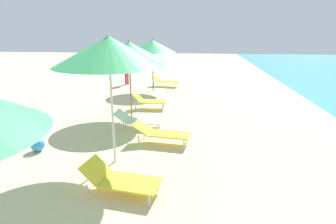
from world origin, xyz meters
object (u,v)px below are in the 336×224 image
(lounger_third_shoreside, at_px, (161,132))
(lounger_farthest_shoreside, at_px, (165,81))
(umbrella_fourth, at_px, (129,52))
(lounger_fourth_shoreside, at_px, (149,100))
(beach_ball, at_px, (37,145))
(umbrella_third, at_px, (109,51))
(umbrella_farthest, at_px, (153,46))
(person_walking_near, at_px, (126,68))
(lounger_fourth_inland, at_px, (138,120))
(lounger_third_inland, at_px, (120,179))

(lounger_third_shoreside, height_order, lounger_farthest_shoreside, lounger_farthest_shoreside)
(umbrella_fourth, height_order, lounger_fourth_shoreside, umbrella_fourth)
(beach_ball, bearing_deg, umbrella_third, -10.39)
(lounger_fourth_shoreside, relative_size, umbrella_farthest, 0.50)
(lounger_third_shoreside, relative_size, umbrella_farthest, 0.62)
(lounger_third_shoreside, xyz_separation_m, lounger_farthest_shoreside, (-0.82, 8.07, -0.00))
(lounger_third_shoreside, distance_m, umbrella_fourth, 3.31)
(lounger_third_shoreside, bearing_deg, beach_ball, -156.01)
(lounger_third_shoreside, height_order, person_walking_near, person_walking_near)
(lounger_fourth_shoreside, relative_size, lounger_fourth_inland, 0.87)
(lounger_fourth_inland, bearing_deg, lounger_third_shoreside, -53.20)
(lounger_third_inland, bearing_deg, person_walking_near, 112.31)
(umbrella_third, bearing_deg, umbrella_fourth, 96.80)
(umbrella_farthest, relative_size, beach_ball, 7.42)
(beach_ball, bearing_deg, umbrella_farthest, 77.06)
(lounger_fourth_shoreside, relative_size, beach_ball, 3.74)
(umbrella_farthest, bearing_deg, person_walking_near, 137.30)
(umbrella_third, distance_m, lounger_fourth_shoreside, 5.21)
(umbrella_farthest, xyz_separation_m, lounger_farthest_shoreside, (0.45, 1.25, -1.90))
(person_walking_near, bearing_deg, umbrella_fourth, -131.19)
(lounger_fourth_inland, height_order, lounger_farthest_shoreside, lounger_farthest_shoreside)
(lounger_third_shoreside, bearing_deg, umbrella_farthest, 108.71)
(lounger_fourth_inland, xyz_separation_m, lounger_farthest_shoreside, (0.05, 6.89, 0.04))
(lounger_fourth_shoreside, distance_m, lounger_farthest_shoreside, 4.60)
(lounger_fourth_inland, bearing_deg, beach_ball, -136.25)
(umbrella_third, xyz_separation_m, beach_ball, (-2.11, 0.39, -2.36))
(lounger_third_inland, bearing_deg, lounger_farthest_shoreside, 101.10)
(lounger_third_inland, xyz_separation_m, beach_ball, (-2.58, 1.64, -0.10))
(person_walking_near, distance_m, beach_ball, 9.32)
(lounger_third_shoreside, bearing_deg, umbrella_third, -118.31)
(lounger_third_shoreside, height_order, umbrella_farthest, umbrella_farthest)
(lounger_fourth_shoreside, xyz_separation_m, umbrella_farthest, (-0.35, 3.35, 1.88))
(umbrella_third, height_order, umbrella_fourth, umbrella_third)
(lounger_third_shoreside, bearing_deg, umbrella_fourth, 128.37)
(person_walking_near, bearing_deg, umbrella_third, -134.25)
(beach_ball, bearing_deg, lounger_farthest_shoreside, 76.08)
(beach_ball, bearing_deg, lounger_third_shoreside, 15.84)
(lounger_third_shoreside, bearing_deg, person_walking_near, 117.84)
(umbrella_fourth, xyz_separation_m, umbrella_farthest, (0.08, 4.51, -0.06))
(lounger_third_inland, relative_size, person_walking_near, 1.01)
(lounger_third_shoreside, distance_m, lounger_fourth_inland, 1.47)
(umbrella_third, relative_size, beach_ball, 8.45)
(lounger_fourth_inland, distance_m, lounger_farthest_shoreside, 6.89)
(umbrella_third, height_order, umbrella_farthest, umbrella_third)
(lounger_third_shoreside, xyz_separation_m, lounger_third_inland, (-0.45, -2.50, -0.03))
(umbrella_fourth, bearing_deg, umbrella_farthest, 89.03)
(umbrella_third, bearing_deg, person_walking_near, 102.21)
(lounger_third_inland, distance_m, umbrella_farthest, 9.55)
(umbrella_third, xyz_separation_m, lounger_farthest_shoreside, (0.10, 9.32, -2.23))
(umbrella_fourth, relative_size, lounger_farthest_shoreside, 1.71)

